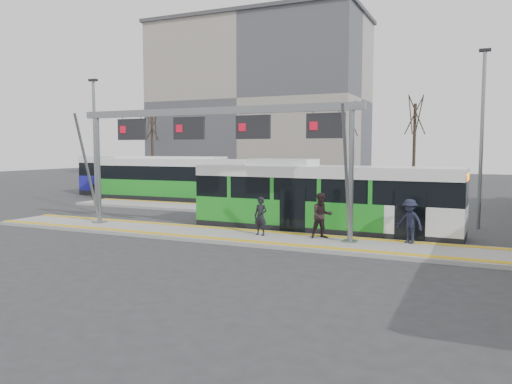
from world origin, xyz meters
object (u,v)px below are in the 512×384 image
gantry (212,133)px  passenger_a (261,216)px  hero_bus (323,199)px  passenger_b (322,216)px  passenger_c (410,221)px

gantry → passenger_a: bearing=0.2°
hero_bus → gantry: bearing=-144.3°
gantry → passenger_b: 5.68m
passenger_c → passenger_a: bearing=-146.6°
passenger_a → passenger_b: size_ratio=0.87×
passenger_b → passenger_c: bearing=-29.8°
passenger_a → hero_bus: bearing=64.2°
gantry → hero_bus: bearing=34.0°
hero_bus → passenger_c: (3.93, -2.00, -0.48)m
hero_bus → passenger_a: hero_bus is taller
passenger_a → passenger_b: passenger_b is taller
gantry → passenger_b: gantry is taller
passenger_a → passenger_c: size_ratio=0.95×
gantry → hero_bus: 5.58m
passenger_c → hero_bus: bearing=179.6°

